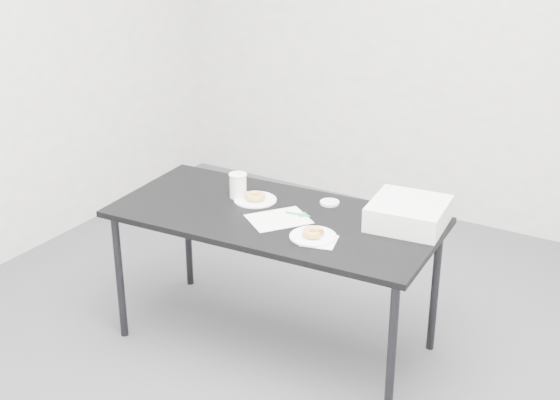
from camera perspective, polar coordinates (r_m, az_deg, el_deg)
The scene contains 14 objects.
floor at distance 3.89m, azimuth 0.78°, elevation -11.51°, with size 4.00×4.00×0.00m, color #47474C.
wall_back at distance 5.10m, azimuth 12.56°, elevation 12.90°, with size 4.00×0.02×2.70m, color white.
table at distance 3.69m, azimuth -0.38°, elevation -1.82°, with size 1.58×0.82×0.70m.
scorecard at distance 3.62m, azimuth -0.10°, elevation -1.40°, with size 0.21×0.27×0.00m, color white.
logo_patch at distance 3.66m, azimuth 1.66°, elevation -1.09°, with size 0.04×0.04×0.00m, color green.
pen at distance 3.66m, azimuth 1.31°, elevation -1.04°, with size 0.01×0.01×0.13m, color #0D9879.
napkin at distance 3.42m, azimuth 2.90°, elevation -3.00°, with size 0.15×0.15×0.00m, color white.
plate_near at distance 3.45m, azimuth 2.44°, elevation -2.68°, with size 0.21×0.21×0.01m, color white.
donut_near at distance 3.44m, azimuth 2.44°, elevation -2.39°, with size 0.10×0.10×0.03m, color gold.
plate_far at distance 3.83m, azimuth -1.82°, elevation 0.01°, with size 0.21×0.21×0.01m, color white.
donut_far at distance 3.82m, azimuth -1.82°, elevation 0.27°, with size 0.10×0.10×0.03m, color gold.
coffee_cup at distance 3.85m, azimuth -3.09°, elevation 1.07°, with size 0.08×0.08×0.12m, color white.
cup_lid at distance 3.79m, azimuth 3.65°, elevation -0.20°, with size 0.09×0.09×0.01m, color white.
bakery_box at distance 3.60m, azimuth 9.39°, elevation -0.97°, with size 0.33×0.33×0.11m, color white.
Camera 1 is at (1.60, -2.77, 2.21)m, focal length 50.00 mm.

